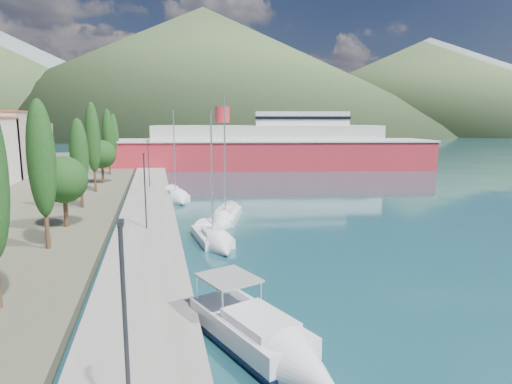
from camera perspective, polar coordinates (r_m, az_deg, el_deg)
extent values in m
plane|color=#194550|center=(140.88, -9.97, 5.43)|extent=(1400.00, 1400.00, 0.00)
cube|color=gray|center=(47.20, -14.12, -1.81)|extent=(5.00, 88.00, 0.80)
cone|color=slate|center=(710.46, -6.28, 15.82)|extent=(760.00, 760.00, 180.00)
cone|color=slate|center=(756.15, 21.91, 13.30)|extent=(640.00, 640.00, 140.00)
cone|color=#425731|center=(425.82, -6.94, 15.79)|extent=(480.00, 480.00, 115.00)
cone|color=#425731|center=(483.13, 21.07, 12.99)|extent=(420.00, 420.00, 90.00)
cube|color=#C1B19E|center=(79.13, -30.97, 5.42)|extent=(9.00, 13.00, 10.00)
cube|color=silver|center=(89.71, -28.82, 5.26)|extent=(9.00, 10.00, 8.00)
cube|color=#9E5138|center=(89.60, -29.03, 7.90)|extent=(9.20, 10.20, 0.30)
cylinder|color=#47301E|center=(32.64, -26.05, -4.90)|extent=(0.30, 0.30, 2.23)
ellipsoid|color=#1A3E16|center=(31.86, -26.70, 3.97)|extent=(1.80, 1.80, 7.90)
cylinder|color=#47301E|center=(38.71, -24.02, -2.50)|extent=(0.36, 0.36, 2.40)
sphere|color=#1A3E16|center=(38.28, -24.29, 1.52)|extent=(3.85, 3.85, 3.85)
cylinder|color=#47301E|center=(46.70, -22.17, -0.74)|extent=(0.30, 0.30, 1.98)
ellipsoid|color=#1A3E16|center=(46.18, -22.52, 4.75)|extent=(1.80, 1.80, 7.00)
cylinder|color=#47301E|center=(56.72, -20.63, 1.25)|extent=(0.30, 0.30, 2.42)
ellipsoid|color=#1A3E16|center=(56.27, -20.95, 6.80)|extent=(1.80, 1.80, 8.57)
cylinder|color=#47301E|center=(64.54, -19.75, 2.25)|extent=(0.36, 0.36, 2.49)
sphere|color=#1A3E16|center=(64.28, -19.89, 4.76)|extent=(3.98, 3.98, 3.98)
cylinder|color=#47301E|center=(74.41, -18.91, 3.12)|extent=(0.30, 0.30, 2.36)
ellipsoid|color=#1A3E16|center=(74.06, -19.13, 7.24)|extent=(1.80, 1.80, 8.35)
cylinder|color=#47301E|center=(83.89, -18.29, 3.75)|extent=(0.30, 0.30, 2.22)
ellipsoid|color=#1A3E16|center=(83.59, -18.47, 7.20)|extent=(1.80, 1.80, 7.88)
cylinder|color=#2D2D33|center=(12.08, -16.95, -18.23)|extent=(0.12, 0.12, 6.00)
cube|color=#2D2D33|center=(11.28, -17.60, -3.96)|extent=(0.15, 0.50, 0.12)
cylinder|color=#2D2D33|center=(35.14, -14.57, 0.03)|extent=(0.12, 0.12, 6.00)
cube|color=#2D2D33|center=(35.05, -14.76, 4.94)|extent=(0.15, 0.50, 0.12)
cylinder|color=#2D2D33|center=(58.17, -14.12, 3.64)|extent=(0.12, 0.12, 6.00)
cube|color=#2D2D33|center=(58.22, -14.23, 6.60)|extent=(0.15, 0.50, 0.12)
cube|color=black|center=(19.29, -0.88, -19.67)|extent=(4.22, 6.31, 0.66)
cube|color=silver|center=(18.94, -0.89, -17.66)|extent=(4.56, 6.68, 1.04)
cube|color=black|center=(19.16, -0.88, -18.92)|extent=(4.63, 6.77, 0.21)
cube|color=silver|center=(18.08, 0.50, -16.69)|extent=(2.94, 3.54, 0.38)
cube|color=gray|center=(19.54, -3.67, -11.34)|extent=(2.96, 3.19, 0.09)
cone|color=silver|center=(16.34, 7.51, -23.29)|extent=(3.40, 3.72, 2.46)
cube|color=silver|center=(34.23, -5.92, -6.05)|extent=(2.84, 5.78, 0.89)
cube|color=silver|center=(33.73, -5.79, -5.24)|extent=(1.59, 2.36, 0.35)
cylinder|color=silver|center=(32.88, -5.92, 2.47)|extent=(0.12, 0.12, 9.41)
cone|color=silver|center=(30.90, -4.38, -7.73)|extent=(2.53, 2.82, 2.28)
cube|color=silver|center=(41.36, -4.00, -3.32)|extent=(4.15, 6.79, 0.90)
cube|color=silver|center=(40.82, -4.10, -2.63)|extent=(2.10, 2.86, 0.35)
cylinder|color=silver|center=(40.05, -4.19, 4.90)|extent=(0.12, 0.12, 11.03)
cone|color=silver|center=(37.43, -4.93, -4.69)|extent=(3.11, 3.55, 2.31)
cube|color=silver|center=(53.15, -10.70, -0.60)|extent=(3.21, 6.05, 0.99)
cube|color=silver|center=(52.67, -10.65, 0.04)|extent=(1.79, 2.48, 0.39)
cylinder|color=silver|center=(52.12, -10.81, 5.25)|extent=(0.12, 0.12, 9.92)
cone|color=silver|center=(49.55, -9.99, -1.30)|extent=(2.84, 2.98, 2.54)
cube|color=red|center=(87.21, 1.46, 4.84)|extent=(66.03, 25.15, 6.24)
cube|color=silver|center=(87.02, 1.46, 6.89)|extent=(66.55, 25.63, 0.33)
cube|color=silver|center=(86.97, 1.47, 7.77)|extent=(45.91, 19.19, 3.34)
cube|color=silver|center=(87.67, 5.91, 9.71)|extent=(19.33, 11.51, 2.68)
cylinder|color=red|center=(86.79, -4.50, 10.25)|extent=(2.90, 2.90, 3.12)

